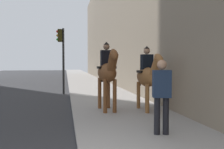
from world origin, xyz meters
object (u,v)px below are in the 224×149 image
Objects in this scene: mounted_horse_far at (148,76)px; pedestrian_greeting at (162,92)px; mounted_horse_near at (107,72)px; traffic_light_near_curb at (62,50)px.

pedestrian_greeting is at bearing -14.72° from mounted_horse_far.
mounted_horse_near is 6.31m from traffic_light_near_curb.
mounted_horse_far is 0.60× the size of traffic_light_near_curb.
pedestrian_greeting is (-3.10, -0.74, -0.36)m from mounted_horse_near.
mounted_horse_far is 7.02m from traffic_light_near_curb.
mounted_horse_far is at bearing 75.76° from mounted_horse_near.
mounted_horse_near reaches higher than mounted_horse_far.
pedestrian_greeting is 0.46× the size of traffic_light_near_curb.
mounted_horse_near is 1.39m from mounted_horse_far.
mounted_horse_far reaches higher than pedestrian_greeting.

